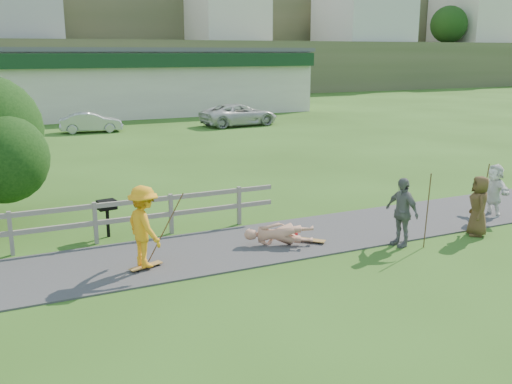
# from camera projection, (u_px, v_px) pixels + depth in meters

# --- Properties ---
(ground) EXTENTS (260.00, 260.00, 0.00)m
(ground) POSITION_uv_depth(u_px,v_px,m) (216.00, 275.00, 12.60)
(ground) COLOR #2C4F16
(ground) RESTS_ON ground
(path) EXTENTS (34.00, 3.00, 0.04)m
(path) POSITION_uv_depth(u_px,v_px,m) (194.00, 253.00, 13.91)
(path) COLOR #3B3B3E
(path) RESTS_ON ground
(strip_mall) EXTENTS (32.50, 10.75, 5.10)m
(strip_mall) POSITION_uv_depth(u_px,v_px,m) (100.00, 81.00, 44.33)
(strip_mall) COLOR beige
(strip_mall) RESTS_ON ground
(skater_rider) EXTENTS (0.94, 1.32, 1.85)m
(skater_rider) POSITION_uv_depth(u_px,v_px,m) (144.00, 231.00, 12.69)
(skater_rider) COLOR orange
(skater_rider) RESTS_ON ground
(skater_fallen) EXTENTS (1.12, 1.75, 0.63)m
(skater_fallen) POSITION_uv_depth(u_px,v_px,m) (279.00, 235.00, 14.38)
(skater_fallen) COLOR tan
(skater_fallen) RESTS_ON ground
(spectator_b) EXTENTS (0.56, 1.08, 1.77)m
(spectator_b) POSITION_uv_depth(u_px,v_px,m) (402.00, 212.00, 14.34)
(spectator_b) COLOR slate
(spectator_b) RESTS_ON ground
(spectator_c) EXTENTS (0.86, 0.95, 1.63)m
(spectator_c) POSITION_uv_depth(u_px,v_px,m) (479.00, 206.00, 15.16)
(spectator_c) COLOR #523B21
(spectator_c) RESTS_ON ground
(spectator_d) EXTENTS (0.66, 1.54, 1.61)m
(spectator_d) POSITION_uv_depth(u_px,v_px,m) (494.00, 191.00, 16.88)
(spectator_d) COLOR silver
(spectator_d) RESTS_ON ground
(car_silver) EXTENTS (3.82, 1.72, 1.22)m
(car_silver) POSITION_uv_depth(u_px,v_px,m) (91.00, 122.00, 34.77)
(car_silver) COLOR #ADAEB5
(car_silver) RESTS_ON ground
(car_white) EXTENTS (5.40, 2.85, 1.45)m
(car_white) POSITION_uv_depth(u_px,v_px,m) (239.00, 115.00, 37.91)
(car_white) COLOR silver
(car_white) RESTS_ON ground
(bbq) EXTENTS (0.51, 0.42, 1.01)m
(bbq) POSITION_uv_depth(u_px,v_px,m) (108.00, 219.00, 15.09)
(bbq) COLOR black
(bbq) RESTS_ON ground
(longboard_rider) EXTENTS (0.82, 0.44, 0.09)m
(longboard_rider) POSITION_uv_depth(u_px,v_px,m) (146.00, 268.00, 12.90)
(longboard_rider) COLOR olive
(longboard_rider) RESTS_ON ground
(longboard_fallen) EXTENTS (0.78, 0.79, 0.10)m
(longboard_fallen) POSITION_uv_depth(u_px,v_px,m) (308.00, 241.00, 14.69)
(longboard_fallen) COLOR olive
(longboard_fallen) RESTS_ON ground
(helmet) EXTENTS (0.28, 0.28, 0.28)m
(helmet) POSITION_uv_depth(u_px,v_px,m) (293.00, 234.00, 14.98)
(helmet) COLOR #A50D12
(helmet) RESTS_ON ground
(pole_rider) EXTENTS (0.03, 0.03, 1.84)m
(pole_rider) POSITION_uv_depth(u_px,v_px,m) (165.00, 223.00, 13.29)
(pole_rider) COLOR #533921
(pole_rider) RESTS_ON ground
(pole_spec_left) EXTENTS (0.03, 0.03, 1.91)m
(pole_spec_left) POSITION_uv_depth(u_px,v_px,m) (427.00, 211.00, 14.17)
(pole_spec_left) COLOR #533921
(pole_spec_left) RESTS_ON ground
(pole_spec_right) EXTENTS (0.03, 0.03, 1.92)m
(pole_spec_right) POSITION_uv_depth(u_px,v_px,m) (483.00, 199.00, 15.32)
(pole_spec_right) COLOR #533921
(pole_spec_right) RESTS_ON ground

